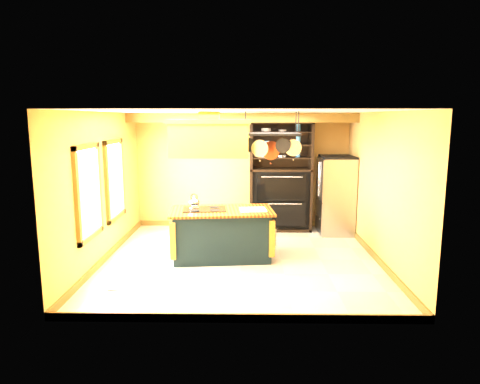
{
  "coord_description": "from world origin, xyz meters",
  "views": [
    {
      "loc": [
        0.11,
        -7.6,
        2.6
      ],
      "look_at": [
        -0.02,
        0.3,
        1.22
      ],
      "focal_mm": 32.0,
      "sensor_mm": 36.0,
      "label": 1
    }
  ],
  "objects_px": {
    "range_hood": "(210,137)",
    "hutch": "(280,189)",
    "pot_rack": "(271,140)",
    "refrigerator": "(336,197)",
    "kitchen_island": "(222,233)"
  },
  "relations": [
    {
      "from": "kitchen_island",
      "to": "refrigerator",
      "type": "bearing_deg",
      "value": 30.41
    },
    {
      "from": "range_hood",
      "to": "kitchen_island",
      "type": "bearing_deg",
      "value": 0.16
    },
    {
      "from": "kitchen_island",
      "to": "pot_rack",
      "type": "xyz_separation_m",
      "value": [
        0.91,
        0.01,
        1.73
      ]
    },
    {
      "from": "range_hood",
      "to": "hutch",
      "type": "relative_size",
      "value": 0.58
    },
    {
      "from": "pot_rack",
      "to": "range_hood",
      "type": "bearing_deg",
      "value": -179.39
    },
    {
      "from": "refrigerator",
      "to": "hutch",
      "type": "xyz_separation_m",
      "value": [
        -1.22,
        0.33,
        0.12
      ]
    },
    {
      "from": "refrigerator",
      "to": "pot_rack",
      "type": "bearing_deg",
      "value": -131.06
    },
    {
      "from": "kitchen_island",
      "to": "range_hood",
      "type": "bearing_deg",
      "value": 174.38
    },
    {
      "from": "kitchen_island",
      "to": "refrigerator",
      "type": "height_order",
      "value": "refrigerator"
    },
    {
      "from": "range_hood",
      "to": "hutch",
      "type": "height_order",
      "value": "range_hood"
    },
    {
      "from": "refrigerator",
      "to": "hutch",
      "type": "relative_size",
      "value": 0.68
    },
    {
      "from": "kitchen_island",
      "to": "hutch",
      "type": "height_order",
      "value": "hutch"
    },
    {
      "from": "refrigerator",
      "to": "hutch",
      "type": "distance_m",
      "value": 1.27
    },
    {
      "from": "hutch",
      "to": "kitchen_island",
      "type": "bearing_deg",
      "value": -120.29
    },
    {
      "from": "hutch",
      "to": "pot_rack",
      "type": "bearing_deg",
      "value": -99.12
    }
  ]
}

